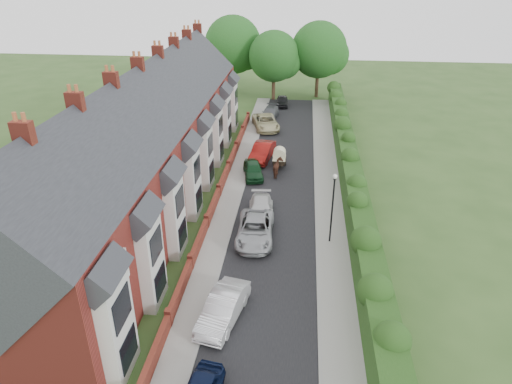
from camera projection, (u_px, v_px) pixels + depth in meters
The scene contains 23 objects.
ground at pixel (276, 275), 28.13m from camera, with size 140.00×140.00×0.00m, color #2D4C1E.
road at pixel (279, 194), 37.93m from camera, with size 6.00×58.00×0.02m, color black.
pavement_hedge_side at pixel (328, 195), 37.53m from camera, with size 2.20×58.00×0.12m, color gray.
pavement_house_side at pixel (233, 191), 38.27m from camera, with size 1.70×58.00×0.12m, color gray.
kerb_hedge_side at pixel (316, 195), 37.63m from camera, with size 0.18×58.00×0.13m, color gray.
kerb_house_side at pixel (242, 191), 38.19m from camera, with size 0.18×58.00×0.13m, color gray.
hedge at pixel (352, 179), 36.67m from camera, with size 2.10×58.00×2.85m.
terrace_row at pixel (148, 143), 35.98m from camera, with size 9.05×40.50×11.50m.
garden_wall_row at pixel (219, 191), 37.29m from camera, with size 0.35×40.35×1.10m.
lamppost at pixel (333, 200), 29.88m from camera, with size 0.32×0.32×5.16m.
tree_far_left at pixel (277, 58), 61.35m from camera, with size 7.14×6.80×9.29m.
tree_far_right at pixel (322, 51), 62.30m from camera, with size 7.98×7.60×10.31m.
tree_far_back at pixel (236, 46), 64.16m from camera, with size 8.40×8.00×10.82m.
car_silver_a at pixel (223, 308), 24.30m from camera, with size 1.61×4.61×1.52m, color silver.
car_silver_b at pixel (255, 230), 31.46m from camera, with size 2.47×5.35×1.49m, color #9DA0A4.
car_white at pixel (261, 209), 34.20m from camera, with size 1.82×4.48×1.30m, color silver.
car_green at pixel (253, 170), 40.64m from camera, with size 1.61×4.00×1.36m, color #103519.
car_red at pixel (262, 152), 44.15m from camera, with size 1.70×4.89×1.61m, color maroon.
car_beige at pixel (266, 122), 52.37m from camera, with size 2.56×5.55×1.54m, color #C1B98B.
car_grey at pixel (270, 113), 55.98m from camera, with size 1.83×4.50×1.31m, color #515457.
car_black at pixel (282, 101), 60.70m from camera, with size 1.53×3.81×1.30m, color black.
horse at pixel (278, 168), 40.65m from camera, with size 0.86×1.89×1.60m, color #49271A.
horse_cart at pixel (279, 156), 42.31m from camera, with size 1.23×2.71×1.96m.
Camera 1 is at (1.12, -22.79, 17.28)m, focal length 32.00 mm.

